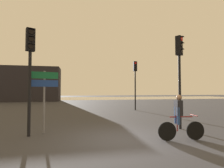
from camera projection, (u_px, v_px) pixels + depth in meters
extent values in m
plane|color=#333338|center=(126.00, 140.00, 6.21)|extent=(120.00, 120.00, 0.00)
cube|color=#9E937F|center=(85.00, 98.00, 41.13)|extent=(80.00, 16.00, 0.01)
cube|color=black|center=(22.00, 84.00, 29.34)|extent=(12.18, 4.00, 5.78)
cylinder|color=black|center=(29.00, 93.00, 6.80)|extent=(0.12, 0.12, 3.32)
cube|color=black|center=(30.00, 40.00, 6.89)|extent=(0.39, 0.35, 0.90)
cylinder|color=black|center=(31.00, 32.00, 6.79)|extent=(0.19, 0.11, 0.19)
cube|color=black|center=(31.00, 29.00, 6.78)|extent=(0.22, 0.19, 0.02)
cylinder|color=black|center=(31.00, 39.00, 6.78)|extent=(0.19, 0.11, 0.19)
cube|color=black|center=(31.00, 36.00, 6.77)|extent=(0.22, 0.19, 0.02)
cylinder|color=black|center=(31.00, 46.00, 6.77)|extent=(0.19, 0.11, 0.19)
cube|color=black|center=(31.00, 43.00, 6.75)|extent=(0.22, 0.19, 0.02)
cylinder|color=black|center=(135.00, 91.00, 16.01)|extent=(0.12, 0.12, 3.57)
cube|color=black|center=(135.00, 66.00, 16.10)|extent=(0.32, 0.25, 0.90)
cylinder|color=red|center=(136.00, 63.00, 15.98)|extent=(0.19, 0.03, 0.19)
cube|color=black|center=(136.00, 62.00, 15.96)|extent=(0.19, 0.12, 0.02)
cylinder|color=black|center=(136.00, 66.00, 15.96)|extent=(0.19, 0.03, 0.19)
cube|color=black|center=(136.00, 65.00, 15.95)|extent=(0.19, 0.12, 0.02)
cylinder|color=black|center=(136.00, 69.00, 15.95)|extent=(0.19, 0.03, 0.19)
cube|color=black|center=(136.00, 68.00, 15.94)|extent=(0.19, 0.12, 0.02)
cylinder|color=black|center=(180.00, 92.00, 8.12)|extent=(0.12, 0.12, 3.43)
cube|color=black|center=(179.00, 46.00, 8.20)|extent=(0.40, 0.38, 0.90)
cylinder|color=red|center=(182.00, 39.00, 8.12)|extent=(0.17, 0.14, 0.19)
cube|color=black|center=(182.00, 37.00, 8.12)|extent=(0.22, 0.21, 0.02)
cylinder|color=black|center=(182.00, 45.00, 8.11)|extent=(0.17, 0.14, 0.19)
cube|color=black|center=(182.00, 43.00, 8.10)|extent=(0.22, 0.21, 0.02)
cylinder|color=black|center=(182.00, 51.00, 8.10)|extent=(0.17, 0.14, 0.19)
cube|color=black|center=(182.00, 49.00, 8.09)|extent=(0.22, 0.21, 0.02)
cylinder|color=slate|center=(44.00, 102.00, 7.31)|extent=(0.08, 0.08, 2.60)
cube|color=#116038|center=(45.00, 75.00, 7.30)|extent=(1.08, 0.25, 0.28)
cube|color=navy|center=(44.00, 83.00, 7.28)|extent=(1.08, 0.25, 0.28)
cylinder|color=black|center=(195.00, 131.00, 6.25)|extent=(0.66, 0.10, 0.66)
cylinder|color=black|center=(167.00, 131.00, 6.14)|extent=(0.66, 0.10, 0.66)
cylinder|color=maroon|center=(181.00, 117.00, 6.22)|extent=(0.84, 0.12, 0.04)
cylinder|color=maroon|center=(177.00, 123.00, 6.19)|extent=(0.04, 0.04, 0.55)
cylinder|color=maroon|center=(194.00, 115.00, 6.27)|extent=(0.07, 0.46, 0.03)
cylinder|color=navy|center=(178.00, 116.00, 6.10)|extent=(0.11, 0.11, 0.60)
cylinder|color=navy|center=(176.00, 115.00, 6.30)|extent=(0.11, 0.11, 0.60)
cube|color=black|center=(178.00, 108.00, 6.22)|extent=(0.23, 0.32, 0.54)
sphere|color=#846047|center=(179.00, 97.00, 6.24)|extent=(0.20, 0.20, 0.20)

